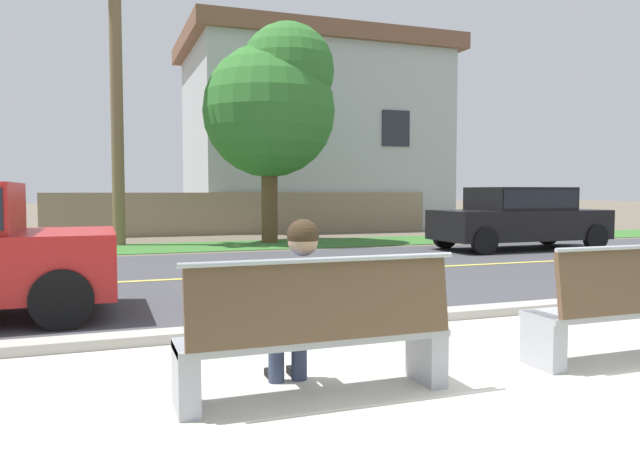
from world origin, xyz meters
TOP-DOWN VIEW (x-y plane):
  - ground_plane at (0.00, 8.00)m, footprint 140.00×140.00m
  - sidewalk_pavement at (0.00, 0.40)m, footprint 44.00×3.60m
  - curb_edge at (0.00, 2.35)m, footprint 44.00×0.30m
  - street_asphalt at (0.00, 6.50)m, footprint 52.00×8.00m
  - road_centre_line at (0.00, 6.50)m, footprint 48.00×0.14m
  - far_verge_grass at (0.00, 12.24)m, footprint 48.00×2.80m
  - bench_left at (-1.42, 0.36)m, footprint 1.91×0.48m
  - bench_right at (1.42, 0.36)m, footprint 1.91×0.48m
  - seated_person_blue at (-1.50, 0.53)m, footprint 0.52×0.68m
  - car_black_near at (6.95, 8.90)m, footprint 4.30×1.86m
  - shade_tree_left at (1.74, 12.80)m, footprint 3.66×3.66m
  - garden_wall at (1.92, 16.47)m, footprint 13.00×0.36m
  - house_across_street at (5.24, 19.67)m, footprint 10.18×6.91m

SIDE VIEW (x-z plane):
  - ground_plane at x=0.00m, z-range 0.00..0.00m
  - street_asphalt at x=0.00m, z-range 0.00..0.01m
  - sidewalk_pavement at x=0.00m, z-range 0.00..0.01m
  - far_verge_grass at x=0.00m, z-range 0.00..0.02m
  - road_centre_line at x=0.00m, z-range 0.01..0.01m
  - curb_edge at x=0.00m, z-range 0.00..0.11m
  - bench_left at x=-1.42m, z-range -0.04..0.96m
  - bench_right at x=1.42m, z-range -0.04..0.96m
  - seated_person_blue at x=-1.50m, z-range 0.05..1.30m
  - garden_wall at x=1.92m, z-range 0.00..1.40m
  - car_black_near at x=6.95m, z-range 0.08..1.62m
  - house_across_street at x=5.24m, z-range 0.05..7.43m
  - shade_tree_left at x=1.74m, z-range 0.90..6.95m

